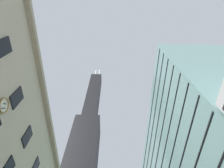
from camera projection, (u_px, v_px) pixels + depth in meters
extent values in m
cube|color=black|center=(3.00, 47.00, 15.19)|extent=(0.14, 1.40, 2.20)
cube|color=black|center=(17.00, 98.00, 17.46)|extent=(0.14, 1.40, 2.20)
cube|color=black|center=(27.00, 136.00, 19.74)|extent=(0.14, 1.40, 2.20)
cube|color=black|center=(35.00, 167.00, 22.02)|extent=(0.14, 1.40, 2.20)
torus|color=olive|center=(4.00, 106.00, 15.27)|extent=(0.13, 1.38, 1.38)
cylinder|color=silver|center=(4.00, 106.00, 15.27)|extent=(0.05, 1.19, 1.19)
cube|color=black|center=(5.00, 104.00, 15.32)|extent=(0.03, 0.30, 0.31)
cube|color=black|center=(3.00, 108.00, 15.14)|extent=(0.03, 0.33, 0.48)
cube|color=black|center=(82.00, 160.00, 92.79)|extent=(15.49, 15.49, 55.97)
cube|color=black|center=(93.00, 97.00, 148.85)|extent=(9.96, 9.96, 69.96)
cylinder|color=silver|center=(95.00, 74.00, 189.74)|extent=(1.20, 1.20, 21.91)
cylinder|color=silver|center=(99.00, 74.00, 189.77)|extent=(1.20, 1.20, 21.91)
cube|color=black|center=(162.00, 165.00, 44.25)|extent=(0.12, 49.18, 0.24)
cube|color=black|center=(158.00, 152.00, 47.81)|extent=(0.12, 49.18, 0.24)
cube|color=black|center=(155.00, 141.00, 51.37)|extent=(0.12, 49.18, 0.24)
cube|color=black|center=(152.00, 131.00, 54.93)|extent=(0.12, 49.18, 0.24)
cube|color=black|center=(150.00, 123.00, 58.49)|extent=(0.12, 49.18, 0.24)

